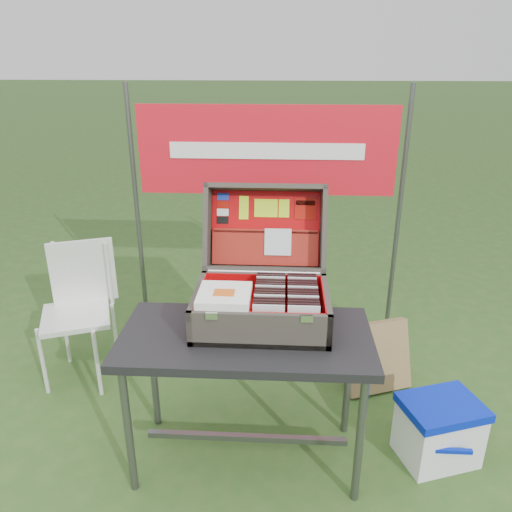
# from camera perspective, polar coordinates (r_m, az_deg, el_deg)

# --- Properties ---
(ground) EXTENTS (80.00, 80.00, 0.00)m
(ground) POSITION_cam_1_polar(r_m,az_deg,el_deg) (2.73, 0.01, -20.66)
(ground) COLOR #2B511D
(ground) RESTS_ON ground
(table) EXTENTS (1.12, 0.56, 0.70)m
(table) POSITION_cam_1_polar(r_m,az_deg,el_deg) (2.43, -1.10, -16.00)
(table) COLOR black
(table) RESTS_ON ground
(table_top) EXTENTS (1.12, 0.56, 0.04)m
(table_top) POSITION_cam_1_polar(r_m,az_deg,el_deg) (2.24, -1.16, -9.36)
(table_top) COLOR black
(table_top) RESTS_ON ground
(table_leg_fl) EXTENTS (0.04, 0.04, 0.66)m
(table_leg_fl) POSITION_cam_1_polar(r_m,az_deg,el_deg) (2.36, -14.38, -18.75)
(table_leg_fl) COLOR #59595B
(table_leg_fl) RESTS_ON ground
(table_leg_fr) EXTENTS (0.04, 0.04, 0.66)m
(table_leg_fr) POSITION_cam_1_polar(r_m,az_deg,el_deg) (2.30, 11.77, -19.90)
(table_leg_fr) COLOR #59595B
(table_leg_fr) RESTS_ON ground
(table_leg_bl) EXTENTS (0.04, 0.04, 0.66)m
(table_leg_bl) POSITION_cam_1_polar(r_m,az_deg,el_deg) (2.70, -11.63, -12.78)
(table_leg_bl) COLOR #59595B
(table_leg_bl) RESTS_ON ground
(table_leg_br) EXTENTS (0.04, 0.04, 0.66)m
(table_leg_br) POSITION_cam_1_polar(r_m,az_deg,el_deg) (2.64, 10.48, -13.56)
(table_leg_br) COLOR #59595B
(table_leg_br) RESTS_ON ground
(table_brace) EXTENTS (0.97, 0.03, 0.03)m
(table_brace) POSITION_cam_1_polar(r_m,az_deg,el_deg) (2.58, -1.06, -20.03)
(table_brace) COLOR #59595B
(table_brace) RESTS_ON ground
(suitcase) EXTENTS (0.61, 0.59, 0.54)m
(suitcase) POSITION_cam_1_polar(r_m,az_deg,el_deg) (2.25, 0.72, -0.93)
(suitcase) COLOR #443D35
(suitcase) RESTS_ON table
(suitcase_base_bottom) EXTENTS (0.61, 0.43, 0.02)m
(suitcase_base_bottom) POSITION_cam_1_polar(r_m,az_deg,el_deg) (2.31, 0.62, -7.47)
(suitcase_base_bottom) COLOR #443D35
(suitcase_base_bottom) RESTS_ON table_top
(suitcase_base_wall_front) EXTENTS (0.61, 0.02, 0.16)m
(suitcase_base_wall_front) POSITION_cam_1_polar(r_m,az_deg,el_deg) (2.10, 0.35, -8.56)
(suitcase_base_wall_front) COLOR #443D35
(suitcase_base_wall_front) RESTS_ON table_top
(suitcase_base_wall_back) EXTENTS (0.61, 0.02, 0.16)m
(suitcase_base_wall_back) POSITION_cam_1_polar(r_m,az_deg,el_deg) (2.46, 0.86, -3.71)
(suitcase_base_wall_back) COLOR #443D35
(suitcase_base_wall_back) RESTS_ON table_top
(suitcase_base_wall_left) EXTENTS (0.02, 0.43, 0.16)m
(suitcase_base_wall_left) POSITION_cam_1_polar(r_m,az_deg,el_deg) (2.31, -6.67, -5.71)
(suitcase_base_wall_left) COLOR #443D35
(suitcase_base_wall_left) RESTS_ON table_top
(suitcase_base_wall_right) EXTENTS (0.02, 0.43, 0.16)m
(suitcase_base_wall_right) POSITION_cam_1_polar(r_m,az_deg,el_deg) (2.28, 8.00, -6.09)
(suitcase_base_wall_right) COLOR #443D35
(suitcase_base_wall_right) RESTS_ON table_top
(suitcase_liner_floor) EXTENTS (0.56, 0.39, 0.01)m
(suitcase_liner_floor) POSITION_cam_1_polar(r_m,az_deg,el_deg) (2.30, 0.62, -7.14)
(suitcase_liner_floor) COLOR #D30500
(suitcase_liner_floor) RESTS_ON suitcase_base_bottom
(suitcase_latch_left) EXTENTS (0.05, 0.01, 0.03)m
(suitcase_latch_left) POSITION_cam_1_polar(r_m,az_deg,el_deg) (2.07, -5.10, -6.83)
(suitcase_latch_left) COLOR silver
(suitcase_latch_left) RESTS_ON suitcase_base_wall_front
(suitcase_latch_right) EXTENTS (0.05, 0.01, 0.03)m
(suitcase_latch_right) POSITION_cam_1_polar(r_m,az_deg,el_deg) (2.05, 5.83, -7.13)
(suitcase_latch_right) COLOR silver
(suitcase_latch_right) RESTS_ON suitcase_base_wall_front
(suitcase_hinge) EXTENTS (0.55, 0.02, 0.02)m
(suitcase_hinge) POSITION_cam_1_polar(r_m,az_deg,el_deg) (2.44, 0.88, -1.87)
(suitcase_hinge) COLOR silver
(suitcase_hinge) RESTS_ON suitcase_base_wall_back
(suitcase_lid_back) EXTENTS (0.61, 0.17, 0.42)m
(suitcase_lid_back) POSITION_cam_1_polar(r_m,az_deg,el_deg) (2.58, 1.12, 3.18)
(suitcase_lid_back) COLOR #443D35
(suitcase_lid_back) RESTS_ON suitcase_base_wall_back
(suitcase_lid_rim_far) EXTENTS (0.61, 0.16, 0.08)m
(suitcase_lid_rim_far) POSITION_cam_1_polar(r_m,az_deg,el_deg) (2.52, 1.16, 7.87)
(suitcase_lid_rim_far) COLOR #443D35
(suitcase_lid_rim_far) RESTS_ON suitcase_lid_back
(suitcase_lid_rim_near) EXTENTS (0.61, 0.16, 0.08)m
(suitcase_lid_rim_near) POSITION_cam_1_polar(r_m,az_deg,el_deg) (2.52, 0.96, -1.46)
(suitcase_lid_rim_near) COLOR #443D35
(suitcase_lid_rim_near) RESTS_ON suitcase_lid_back
(suitcase_lid_rim_left) EXTENTS (0.02, 0.30, 0.46)m
(suitcase_lid_rim_left) POSITION_cam_1_polar(r_m,az_deg,el_deg) (2.54, -5.54, 3.32)
(suitcase_lid_rim_left) COLOR #443D35
(suitcase_lid_rim_left) RESTS_ON suitcase_lid_back
(suitcase_lid_rim_right) EXTENTS (0.02, 0.30, 0.46)m
(suitcase_lid_rim_right) POSITION_cam_1_polar(r_m,az_deg,el_deg) (2.52, 7.72, 3.05)
(suitcase_lid_rim_right) COLOR #443D35
(suitcase_lid_rim_right) RESTS_ON suitcase_lid_back
(suitcase_lid_liner) EXTENTS (0.56, 0.13, 0.36)m
(suitcase_lid_liner) POSITION_cam_1_polar(r_m,az_deg,el_deg) (2.57, 1.10, 3.19)
(suitcase_lid_liner) COLOR #D30500
(suitcase_lid_liner) RESTS_ON suitcase_lid_back
(suitcase_liner_wall_front) EXTENTS (0.56, 0.01, 0.14)m
(suitcase_liner_wall_front) POSITION_cam_1_polar(r_m,az_deg,el_deg) (2.10, 0.37, -8.07)
(suitcase_liner_wall_front) COLOR #D30500
(suitcase_liner_wall_front) RESTS_ON suitcase_base_bottom
(suitcase_liner_wall_back) EXTENTS (0.56, 0.01, 0.14)m
(suitcase_liner_wall_back) POSITION_cam_1_polar(r_m,az_deg,el_deg) (2.44, 0.85, -3.61)
(suitcase_liner_wall_back) COLOR #D30500
(suitcase_liner_wall_back) RESTS_ON suitcase_base_bottom
(suitcase_liner_wall_left) EXTENTS (0.01, 0.39, 0.14)m
(suitcase_liner_wall_left) POSITION_cam_1_polar(r_m,az_deg,el_deg) (2.30, -6.31, -5.46)
(suitcase_liner_wall_left) COLOR #D30500
(suitcase_liner_wall_left) RESTS_ON suitcase_base_bottom
(suitcase_liner_wall_right) EXTENTS (0.01, 0.39, 0.14)m
(suitcase_liner_wall_right) POSITION_cam_1_polar(r_m,az_deg,el_deg) (2.28, 7.64, -5.82)
(suitcase_liner_wall_right) COLOR #D30500
(suitcase_liner_wall_right) RESTS_ON suitcase_base_bottom
(suitcase_lid_pocket) EXTENTS (0.54, 0.09, 0.17)m
(suitcase_lid_pocket) POSITION_cam_1_polar(r_m,az_deg,el_deg) (2.55, 1.04, 0.91)
(suitcase_lid_pocket) COLOR maroon
(suitcase_lid_pocket) RESTS_ON suitcase_lid_liner
(suitcase_pocket_edge) EXTENTS (0.53, 0.03, 0.03)m
(suitcase_pocket_edge) POSITION_cam_1_polar(r_m,az_deg,el_deg) (2.54, 1.08, 2.87)
(suitcase_pocket_edge) COLOR maroon
(suitcase_pocket_edge) RESTS_ON suitcase_lid_pocket
(suitcase_pocket_cd) EXTENTS (0.14, 0.06, 0.13)m
(suitcase_pocket_cd) POSITION_cam_1_polar(r_m,az_deg,el_deg) (2.53, 2.52, 1.61)
(suitcase_pocket_cd) COLOR silver
(suitcase_pocket_cd) RESTS_ON suitcase_lid_pocket
(lid_sticker_cc_a) EXTENTS (0.06, 0.02, 0.04)m
(lid_sticker_cc_a) POSITION_cam_1_polar(r_m,az_deg,el_deg) (2.58, -3.79, 6.78)
(lid_sticker_cc_a) COLOR #1933B2
(lid_sticker_cc_a) RESTS_ON suitcase_lid_liner
(lid_sticker_cc_b) EXTENTS (0.06, 0.02, 0.04)m
(lid_sticker_cc_b) POSITION_cam_1_polar(r_m,az_deg,el_deg) (2.58, -3.81, 5.89)
(lid_sticker_cc_b) COLOR #A30F05
(lid_sticker_cc_b) RESTS_ON suitcase_lid_liner
(lid_sticker_cc_c) EXTENTS (0.06, 0.02, 0.04)m
(lid_sticker_cc_c) POSITION_cam_1_polar(r_m,az_deg,el_deg) (2.58, -3.82, 5.01)
(lid_sticker_cc_c) COLOR white
(lid_sticker_cc_c) RESTS_ON suitcase_lid_liner
(lid_sticker_cc_d) EXTENTS (0.06, 0.02, 0.04)m
(lid_sticker_cc_d) POSITION_cam_1_polar(r_m,az_deg,el_deg) (2.58, -3.84, 4.12)
(lid_sticker_cc_d) COLOR black
(lid_sticker_cc_d) RESTS_ON suitcase_lid_liner
(lid_card_neon_tall) EXTENTS (0.05, 0.04, 0.11)m
(lid_card_neon_tall) POSITION_cam_1_polar(r_m,az_deg,el_deg) (2.57, -1.40, 5.53)
(lid_card_neon_tall) COLOR #BEE917
(lid_card_neon_tall) RESTS_ON suitcase_lid_liner
(lid_card_neon_main) EXTENTS (0.12, 0.03, 0.09)m
(lid_card_neon_main) POSITION_cam_1_polar(r_m,az_deg,el_deg) (2.56, 1.15, 5.49)
(lid_card_neon_main) COLOR #BEE917
(lid_card_neon_main) RESTS_ON suitcase_lid_liner
(lid_card_neon_small) EXTENTS (0.05, 0.03, 0.09)m
(lid_card_neon_small) POSITION_cam_1_polar(r_m,az_deg,el_deg) (2.56, 3.22, 5.45)
(lid_card_neon_small) COLOR #BEE917
(lid_card_neon_small) RESTS_ON suitcase_lid_liner
(lid_sticker_band) EXTENTS (0.11, 0.04, 0.10)m
(lid_sticker_band) POSITION_cam_1_polar(r_m,az_deg,el_deg) (2.56, 5.65, 5.39)
(lid_sticker_band) COLOR #A30F05
(lid_sticker_band) RESTS_ON suitcase_lid_liner
(lid_sticker_band_bar) EXTENTS (0.10, 0.01, 0.02)m
(lid_sticker_band_bar) POSITION_cam_1_polar(r_m,az_deg,el_deg) (2.57, 5.67, 6.06)
(lid_sticker_band_bar) COLOR black
(lid_sticker_band_bar) RESTS_ON suitcase_lid_liner
(cd_left_0) EXTENTS (0.13, 0.01, 0.15)m
(cd_left_0) POSITION_cam_1_polar(r_m,az_deg,el_deg) (2.12, 1.44, -7.49)
(cd_left_0) COLOR silver
(cd_left_0) RESTS_ON suitcase_liner_floor
(cd_left_1) EXTENTS (0.13, 0.01, 0.15)m
(cd_left_1) POSITION_cam_1_polar(r_m,az_deg,el_deg) (2.14, 1.47, -7.17)
(cd_left_1) COLOR black
(cd_left_1) RESTS_ON suitcase_liner_floor
(cd_left_2) EXTENTS (0.13, 0.01, 0.15)m
(cd_left_2) POSITION_cam_1_polar(r_m,az_deg,el_deg) (2.16, 1.49, -6.86)
(cd_left_2) COLOR black
(cd_left_2) RESTS_ON suitcase_liner_floor
(cd_left_3) EXTENTS (0.13, 0.01, 0.15)m
(cd_left_3) POSITION_cam_1_polar(r_m,az_deg,el_deg) (2.18, 1.51, -6.56)
(cd_left_3) COLOR black
(cd_left_3) RESTS_ON suitcase_liner_floor
(cd_left_4) EXTENTS (0.13, 0.01, 0.15)m
(cd_left_4) POSITION_cam_1_polar(r_m,az_deg,el_deg) (2.20, 1.53, -6.27)
(cd_left_4) COLOR silver
(cd_left_4) RESTS_ON suitcase_liner_floor
(cd_left_5) EXTENTS (0.13, 0.01, 0.15)m
(cd_left_5) POSITION_cam_1_polar(r_m,az_deg,el_deg) (2.22, 1.55, -5.98)
(cd_left_5) COLOR black
(cd_left_5) RESTS_ON suitcase_liner_floor
(cd_left_6) EXTENTS (0.13, 0.01, 0.15)m
(cd_left_6) POSITION_cam_1_polar(r_m,az_deg,el_deg) (2.24, 1.57, -5.69)
(cd_left_6) COLOR black
(cd_left_6) RESTS_ON suitcase_liner_floor
(cd_left_7) EXTENTS (0.13, 0.01, 0.15)m
(cd_left_7) POSITION_cam_1_polar(r_m,az_deg,el_deg) (2.26, 1.59, -5.41)
(cd_left_7) COLOR black
(cd_left_7) RESTS_ON suitcase_liner_floor
(cd_left_8) EXTENTS (0.13, 0.01, 0.15)m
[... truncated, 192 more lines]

